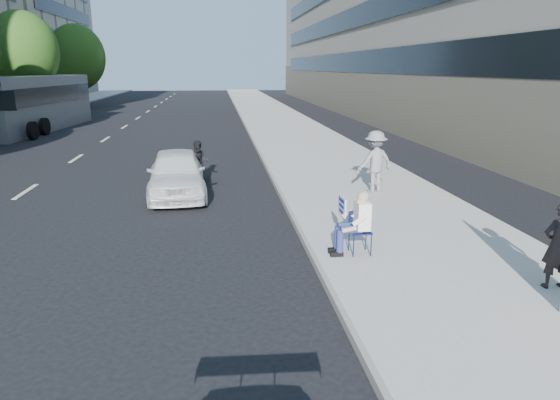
{
  "coord_description": "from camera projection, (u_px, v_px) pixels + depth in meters",
  "views": [
    {
      "loc": [
        -0.4,
        -8.25,
        3.82
      ],
      "look_at": [
        0.82,
        1.48,
        1.2
      ],
      "focal_mm": 32.0,
      "sensor_mm": 36.0,
      "label": 1
    }
  ],
  "objects": [
    {
      "name": "seated_protester",
      "position": [
        355.0,
        219.0,
        10.0
      ],
      "size": [
        0.83,
        1.12,
        1.31
      ],
      "color": "navy",
      "rests_on": "near_sidewalk"
    },
    {
      "name": "motorcycle",
      "position": [
        199.0,
        164.0,
        17.03
      ],
      "size": [
        0.7,
        2.04,
        1.42
      ],
      "rotation": [
        0.0,
        0.0,
        0.01
      ],
      "color": "black",
      "rests_on": "ground"
    },
    {
      "name": "near_sidewalk",
      "position": [
        295.0,
        135.0,
        28.58
      ],
      "size": [
        5.0,
        120.0,
        0.15
      ],
      "primitive_type": "cube",
      "color": "#A09D96",
      "rests_on": "ground"
    },
    {
      "name": "white_sedan_near",
      "position": [
        177.0,
        173.0,
        15.15
      ],
      "size": [
        1.95,
        4.28,
        1.42
      ],
      "primitive_type": "imported",
      "rotation": [
        0.0,
        0.0,
        0.07
      ],
      "color": "white",
      "rests_on": "ground"
    },
    {
      "name": "tree_far_e",
      "position": [
        76.0,
        57.0,
        48.24
      ],
      "size": [
        5.4,
        5.4,
        7.89
      ],
      "color": "#382616",
      "rests_on": "ground"
    },
    {
      "name": "bus",
      "position": [
        35.0,
        104.0,
        30.86
      ],
      "size": [
        3.85,
        12.28,
        3.3
      ],
      "rotation": [
        0.0,
        0.0,
        -0.11
      ],
      "color": "slate",
      "rests_on": "ground"
    },
    {
      "name": "jogger",
      "position": [
        375.0,
        162.0,
        15.0
      ],
      "size": [
        1.34,
        1.0,
        1.85
      ],
      "primitive_type": "imported",
      "rotation": [
        0.0,
        0.0,
        3.43
      ],
      "color": "gray",
      "rests_on": "near_sidewalk"
    },
    {
      "name": "pedestrian_woman",
      "position": [
        558.0,
        246.0,
        8.41
      ],
      "size": [
        0.57,
        0.39,
        1.52
      ],
      "primitive_type": "imported",
      "rotation": [
        0.0,
        0.0,
        3.1
      ],
      "color": "black",
      "rests_on": "near_sidewalk"
    },
    {
      "name": "tree_far_d",
      "position": [
        23.0,
        51.0,
        34.79
      ],
      "size": [
        4.8,
        4.8,
        7.65
      ],
      "color": "#382616",
      "rests_on": "ground"
    },
    {
      "name": "ground",
      "position": [
        245.0,
        287.0,
        8.95
      ],
      "size": [
        160.0,
        160.0,
        0.0
      ],
      "primitive_type": "plane",
      "color": "black",
      "rests_on": "ground"
    }
  ]
}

